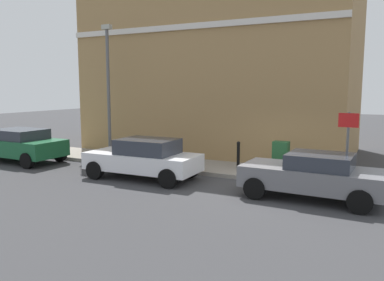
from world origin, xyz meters
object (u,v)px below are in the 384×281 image
(bollard_far_kerb, at_px, (181,154))
(street_sign, at_px, (348,138))
(car_white, at_px, (144,158))
(car_grey, at_px, (313,175))
(bollard_near_cabinet, at_px, (238,154))
(lamppost, at_px, (108,85))
(car_green, at_px, (19,144))
(utility_cabinet, at_px, (281,159))

(bollard_far_kerb, relative_size, street_sign, 0.45)
(bollard_far_kerb, bearing_deg, street_sign, -89.85)
(car_white, xyz_separation_m, street_sign, (1.62, -6.50, 0.92))
(car_grey, distance_m, bollard_near_cabinet, 4.00)
(street_sign, bearing_deg, car_white, 103.98)
(car_white, relative_size, lamppost, 0.71)
(car_white, relative_size, street_sign, 1.77)
(car_green, xyz_separation_m, street_sign, (1.40, -13.15, 0.90))
(car_grey, distance_m, utility_cabinet, 2.80)
(bollard_near_cabinet, bearing_deg, car_green, 103.88)
(bollard_near_cabinet, bearing_deg, lamppost, 91.14)
(car_green, relative_size, lamppost, 0.74)
(car_white, xyz_separation_m, utility_cabinet, (2.41, -4.23, -0.06))
(car_green, relative_size, bollard_far_kerb, 4.09)
(car_green, height_order, bollard_far_kerb, car_green)
(car_white, height_order, lamppost, lamppost)
(lamppost, bearing_deg, bollard_near_cabinet, -88.86)
(car_grey, bearing_deg, street_sign, -113.88)
(bollard_far_kerb, bearing_deg, car_white, 159.69)
(car_grey, height_order, utility_cabinet, car_grey)
(car_grey, distance_m, car_white, 5.76)
(car_white, bearing_deg, car_grey, 179.11)
(utility_cabinet, relative_size, lamppost, 0.20)
(car_grey, height_order, bollard_far_kerb, car_grey)
(utility_cabinet, distance_m, street_sign, 2.59)
(street_sign, bearing_deg, utility_cabinet, 70.87)
(street_sign, relative_size, lamppost, 0.40)
(car_green, relative_size, street_sign, 1.85)
(bollard_near_cabinet, bearing_deg, utility_cabinet, -93.49)
(car_white, relative_size, bollard_far_kerb, 3.93)
(bollard_near_cabinet, bearing_deg, car_grey, -127.73)
(car_white, bearing_deg, lamppost, -36.40)
(car_white, bearing_deg, street_sign, -167.48)
(lamppost, bearing_deg, utility_cabinet, -89.85)
(car_white, bearing_deg, bollard_near_cabinet, -137.43)
(car_white, height_order, bollard_near_cabinet, car_white)
(utility_cabinet, xyz_separation_m, bollard_near_cabinet, (0.10, 1.64, 0.02))
(car_white, distance_m, bollard_near_cabinet, 3.61)
(car_green, xyz_separation_m, utility_cabinet, (2.18, -10.88, -0.08))
(utility_cabinet, height_order, street_sign, street_sign)
(bollard_near_cabinet, distance_m, lamppost, 6.55)
(car_green, bearing_deg, street_sign, -173.07)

